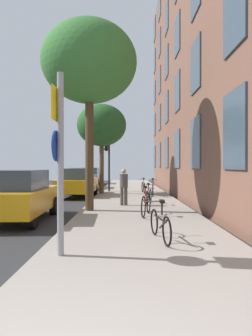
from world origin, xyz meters
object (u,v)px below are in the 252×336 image
at_px(bicycle_3, 152,189).
at_px(car_0, 18,195).
at_px(sign_post, 59,152).
at_px(bicycle_4, 143,187).
at_px(car_2, 81,178).
at_px(car_3, 90,176).
at_px(pedestrian_0, 123,184).
at_px(bicycle_2, 148,196).
at_px(bicycle_1, 146,204).
at_px(car_1, 77,182).
at_px(traffic_light, 107,155).
at_px(tree_near, 89,63).
at_px(bicycle_0, 160,224).
at_px(tree_far, 101,126).

relative_size(bicycle_3, car_0, 0.41).
xyz_separation_m(sign_post, bicycle_4, (2.29, 12.92, -1.52)).
height_order(car_2, car_3, same).
relative_size(pedestrian_0, car_0, 0.38).
distance_m(car_0, car_2, 13.23).
relative_size(bicycle_3, car_2, 0.41).
relative_size(bicycle_2, car_0, 0.39).
bearing_deg(car_2, car_0, -89.93).
height_order(sign_post, bicycle_4, sign_post).
relative_size(bicycle_1, car_0, 0.41).
height_order(bicycle_3, car_1, car_1).
relative_size(car_0, car_2, 0.98).
bearing_deg(bicycle_4, bicycle_2, -90.95).
height_order(traffic_light, car_2, traffic_light).
xyz_separation_m(sign_post, tree_near, (-0.13, 5.55, 3.54)).
relative_size(bicycle_3, pedestrian_0, 1.08).
bearing_deg(tree_near, car_3, 96.60).
height_order(bicycle_0, pedestrian_0, pedestrian_0).
bearing_deg(tree_far, pedestrian_0, -75.88).
distance_m(tree_far, pedestrian_0, 6.50).
height_order(traffic_light, car_3, traffic_light).
xyz_separation_m(traffic_light, tree_near, (-0.14, -8.50, 3.02)).
bearing_deg(bicycle_4, sign_post, -100.04).
xyz_separation_m(tree_far, bicycle_3, (2.94, -1.60, -3.70)).
xyz_separation_m(traffic_light, pedestrian_0, (1.12, -7.04, -1.53)).
bearing_deg(car_1, car_3, 93.13).
relative_size(tree_far, bicycle_3, 3.25).
bearing_deg(bicycle_3, pedestrian_0, -111.98).
bearing_deg(car_1, pedestrian_0, -59.49).
height_order(sign_post, car_1, sign_post).
height_order(traffic_light, pedestrian_0, traffic_light).
distance_m(tree_near, car_2, 12.76).
height_order(tree_near, tree_far, tree_near).
xyz_separation_m(bicycle_0, pedestrian_0, (-0.84, 5.89, 0.52)).
xyz_separation_m(tree_far, pedestrian_0, (1.38, -5.48, -3.21)).
xyz_separation_m(bicycle_0, car_3, (-4.13, 21.96, 0.37)).
relative_size(car_0, car_1, 0.95).
distance_m(tree_far, bicycle_4, 4.53).
height_order(sign_post, tree_far, tree_far).
distance_m(bicycle_2, car_2, 10.89).
xyz_separation_m(tree_far, car_1, (-1.27, -0.98, -3.36)).
height_order(bicycle_2, car_3, car_3).
height_order(bicycle_2, pedestrian_0, pedestrian_0).
distance_m(tree_far, car_3, 11.27).
relative_size(bicycle_2, pedestrian_0, 1.02).
bearing_deg(bicycle_4, pedestrian_0, -101.12).
distance_m(pedestrian_0, car_0, 4.47).
bearing_deg(car_1, bicycle_3, -8.37).
bearing_deg(car_3, pedestrian_0, -78.45).
bearing_deg(bicycle_2, traffic_light, 107.93).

